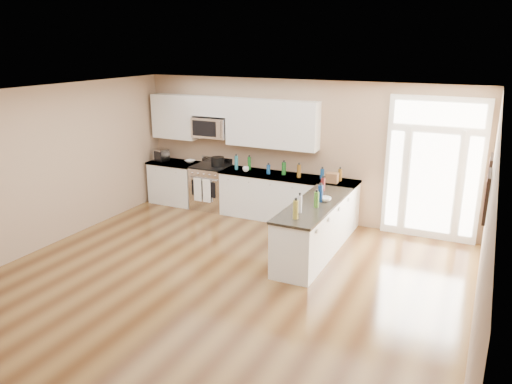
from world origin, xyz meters
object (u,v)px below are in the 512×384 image
kitchen_range (211,187)px  toaster_oven (161,155)px  peninsula_cabinet (314,232)px  stockpot (218,161)px

kitchen_range → toaster_oven: toaster_oven is taller
peninsula_cabinet → stockpot: 3.14m
kitchen_range → stockpot: 0.60m
peninsula_cabinet → stockpot: size_ratio=8.32×
peninsula_cabinet → toaster_oven: (-4.12, 1.42, 0.64)m
peninsula_cabinet → stockpot: bearing=151.1°
kitchen_range → toaster_oven: 1.39m
toaster_oven → peninsula_cabinet: bearing=-0.9°
peninsula_cabinet → kitchen_range: bearing=153.1°
peninsula_cabinet → toaster_oven: bearing=161.0°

